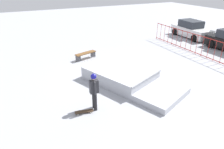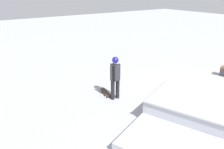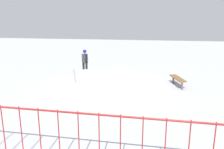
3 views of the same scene
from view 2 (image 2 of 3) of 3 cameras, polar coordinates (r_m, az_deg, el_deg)
The scene contains 4 objects.
ground_plane at distance 8.80m, azimuth 25.45°, elevation -8.23°, with size 60.00×60.00×0.00m, color #A8AAB2.
skate_ramp at distance 8.01m, azimuth 20.78°, elevation -7.88°, with size 5.98×4.39×0.74m.
skater at distance 8.27m, azimuth 0.86°, elevation -0.10°, with size 0.44×0.40×1.73m.
skateboard at distance 9.01m, azimuth -1.71°, elevation -4.69°, with size 0.38×0.82×0.09m.
Camera 2 is at (6.97, 3.50, 4.07)m, focal length 34.86 mm.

